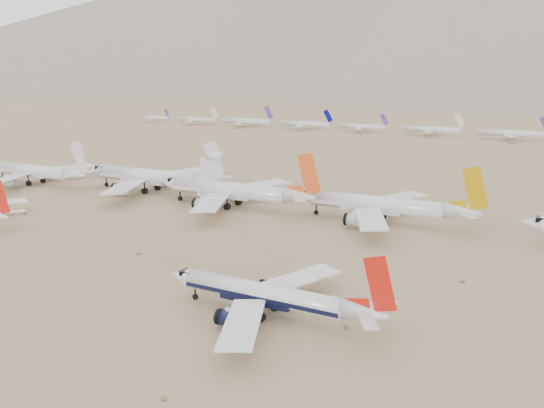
# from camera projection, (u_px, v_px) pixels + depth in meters

# --- Properties ---
(ground) EXTENTS (7000.00, 7000.00, 0.00)m
(ground) POSITION_uv_depth(u_px,v_px,m) (215.00, 303.00, 95.29)
(ground) COLOR #876F4F
(ground) RESTS_ON ground
(main_airliner) EXTENTS (39.44, 38.52, 13.92)m
(main_airliner) POSITION_uv_depth(u_px,v_px,m) (271.00, 296.00, 88.90)
(main_airliner) COLOR silver
(main_airliner) RESTS_ON ground
(row2_gold_tail) EXTENTS (50.38, 49.27, 17.94)m
(row2_gold_tail) POSITION_uv_depth(u_px,v_px,m) (383.00, 205.00, 146.46)
(row2_gold_tail) COLOR silver
(row2_gold_tail) RESTS_ON ground
(row2_orange_tail) EXTENTS (53.26, 52.10, 19.00)m
(row2_orange_tail) POSITION_uv_depth(u_px,v_px,m) (235.00, 191.00, 163.48)
(row2_orange_tail) COLOR silver
(row2_orange_tail) RESTS_ON ground
(row2_white_trijet) EXTENTS (55.52, 54.26, 19.68)m
(row2_white_trijet) POSITION_uv_depth(u_px,v_px,m) (154.00, 177.00, 185.17)
(row2_white_trijet) COLOR silver
(row2_white_trijet) RESTS_ON ground
(row2_white_twin) EXTENTS (49.79, 48.72, 17.79)m
(row2_white_twin) POSITION_uv_depth(u_px,v_px,m) (36.00, 171.00, 199.19)
(row2_white_twin) COLOR silver
(row2_white_twin) RESTS_ON ground
(distant_storage_row) EXTENTS (625.70, 57.00, 15.23)m
(distant_storage_row) POSITION_uv_depth(u_px,v_px,m) (526.00, 133.00, 341.19)
(distant_storage_row) COLOR silver
(distant_storage_row) RESTS_ON ground
(desert_scrub) EXTENTS (261.14, 121.67, 0.63)m
(desert_scrub) POSITION_uv_depth(u_px,v_px,m) (105.00, 386.00, 68.99)
(desert_scrub) COLOR brown
(desert_scrub) RESTS_ON ground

